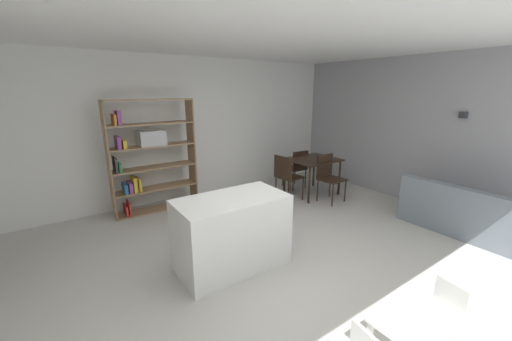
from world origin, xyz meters
TOP-DOWN VIEW (x-y plane):
  - ground_plane at (0.00, 0.00)m, footprint 10.24×10.24m
  - ceiling_slab at (0.00, 0.00)m, footprint 7.43×5.96m
  - back_partition at (0.00, 2.95)m, footprint 7.43×0.06m
  - right_partition_gray at (3.69, 0.00)m, footprint 0.06×5.96m
  - kitchen_island at (-0.37, 0.18)m, footprint 1.33×0.71m
  - open_bookshelf at (-0.68, 2.57)m, footprint 1.47×0.35m
  - child_table at (0.04, -1.85)m, footprint 0.59×0.46m
  - child_chair_right at (0.52, -1.86)m, footprint 0.33×0.33m
  - dining_table at (2.36, 1.55)m, footprint 0.99×0.86m
  - dining_chair_island_side at (1.65, 1.54)m, footprint 0.46×0.49m
  - dining_chair_far at (2.35, 2.01)m, footprint 0.43×0.46m
  - dining_chair_near at (2.35, 1.10)m, footprint 0.49×0.46m
  - sofa at (3.04, -1.13)m, footprint 0.83×1.88m
  - wall_sconce_back at (3.61, -0.58)m, footprint 0.10×0.10m

SIDE VIEW (x-z plane):
  - ground_plane at x=0.00m, z-range 0.00..0.00m
  - sofa at x=3.04m, z-range -0.12..0.65m
  - child_chair_right at x=0.52m, z-range 0.03..0.58m
  - child_table at x=0.04m, z-range 0.15..0.60m
  - kitchen_island at x=-0.37m, z-range 0.00..0.90m
  - dining_chair_far at x=2.35m, z-range 0.08..0.95m
  - dining_chair_near at x=2.35m, z-range 0.09..1.00m
  - dining_chair_island_side at x=1.65m, z-range 0.10..1.01m
  - dining_table at x=2.36m, z-range 0.30..1.06m
  - open_bookshelf at x=-0.68m, z-range 0.05..2.04m
  - back_partition at x=0.00m, z-range 0.00..2.76m
  - right_partition_gray at x=3.69m, z-range 0.00..2.76m
  - wall_sconce_back at x=3.61m, z-range 1.69..1.79m
  - ceiling_slab at x=0.00m, z-range 2.76..2.82m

